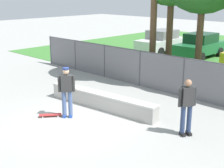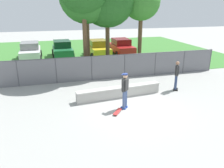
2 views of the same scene
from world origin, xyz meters
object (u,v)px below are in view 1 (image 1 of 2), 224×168
object	(u,v)px
concrete_ledge	(101,101)
bystander	(187,105)
car_white	(161,41)
skateboarder	(67,90)
skateboard	(50,115)
car_green	(200,45)

from	to	relation	value
concrete_ledge	bystander	distance (m)	3.74
car_white	skateboarder	bearing A→B (deg)	-67.84
skateboarder	car_white	world-z (taller)	skateboarder
skateboarder	bystander	size ratio (longest dim) A/B	1.01
car_white	concrete_ledge	bearing A→B (deg)	-64.54
skateboard	car_white	xyz separation A→B (m)	(-4.79, 13.38, 0.77)
car_white	bystander	world-z (taller)	bystander
car_green	skateboarder	bearing A→B (deg)	-80.35
concrete_ledge	car_green	world-z (taller)	car_green
car_white	bystander	xyz separation A→B (m)	(9.13, -11.31, 0.17)
concrete_ledge	car_white	size ratio (longest dim) A/B	1.18
concrete_ledge	car_green	xyz separation A→B (m)	(-2.42, 11.68, 0.53)
car_white	car_green	size ratio (longest dim) A/B	1.00
skateboarder	car_white	distance (m)	14.01
bystander	car_white	bearing A→B (deg)	128.92
skateboard	car_green	xyz separation A→B (m)	(-1.75, 13.59, 0.77)
car_green	bystander	world-z (taller)	bystander
skateboard	bystander	size ratio (longest dim) A/B	0.42
car_white	skateboard	bearing A→B (deg)	-70.31
skateboarder	car_green	size ratio (longest dim) A/B	0.44
skateboarder	car_white	xyz separation A→B (m)	(-5.28, 12.98, -0.19)
skateboard	car_white	bearing A→B (deg)	109.69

